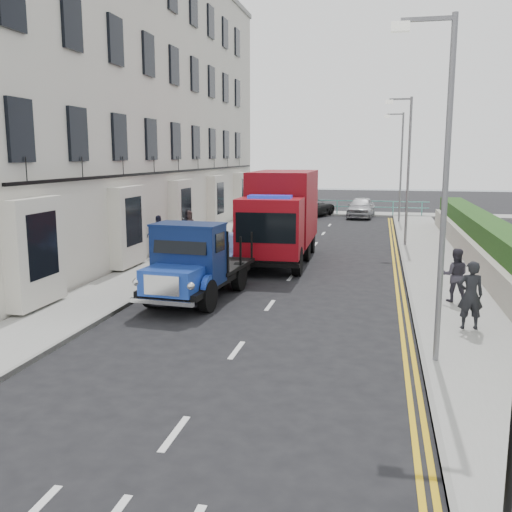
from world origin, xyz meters
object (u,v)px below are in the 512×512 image
at_px(red_lorry, 281,214).
at_px(pedestrian_east_near, 470,295).
at_px(lamp_mid, 406,163).
at_px(bedford_lorry, 191,267).
at_px(lamp_far, 399,161).
at_px(lamp_near, 440,173).
at_px(parked_car_front, 190,273).

relative_size(red_lorry, pedestrian_east_near, 4.17).
xyz_separation_m(lamp_mid, pedestrian_east_near, (1.11, -13.56, -3.03)).
bearing_deg(bedford_lorry, lamp_far, 78.53).
distance_m(lamp_near, lamp_mid, 16.00).
height_order(lamp_near, bedford_lorry, lamp_near).
height_order(bedford_lorry, parked_car_front, bedford_lorry).
bearing_deg(bedford_lorry, pedestrian_east_near, -5.30).
distance_m(lamp_mid, pedestrian_east_near, 13.93).
bearing_deg(lamp_far, pedestrian_east_near, -87.29).
bearing_deg(parked_car_front, bedford_lorry, -75.95).
bearing_deg(lamp_mid, bedford_lorry, -118.17).
height_order(lamp_near, lamp_mid, same).
distance_m(parked_car_front, pedestrian_east_near, 8.25).
relative_size(lamp_mid, lamp_far, 1.00).
bearing_deg(bedford_lorry, lamp_near, -25.45).
relative_size(lamp_far, red_lorry, 0.99).
bearing_deg(pedestrian_east_near, lamp_far, -94.10).
bearing_deg(parked_car_front, lamp_mid, 52.49).
bearing_deg(lamp_near, bedford_lorry, 149.63).
bearing_deg(lamp_mid, pedestrian_east_near, -85.30).
distance_m(red_lorry, pedestrian_east_near, 10.73).
xyz_separation_m(lamp_near, pedestrian_east_near, (1.11, 2.44, -3.03)).
height_order(lamp_far, red_lorry, lamp_far).
height_order(lamp_near, lamp_far, same).
bearing_deg(bedford_lorry, red_lorry, 83.81).
bearing_deg(pedestrian_east_near, lamp_near, 58.69).
relative_size(lamp_near, parked_car_front, 1.62).
relative_size(lamp_mid, parked_car_front, 1.62).
relative_size(lamp_near, pedestrian_east_near, 4.12).
bearing_deg(bedford_lorry, parked_car_front, 115.43).
bearing_deg(lamp_near, pedestrian_east_near, 65.50).
relative_size(lamp_mid, pedestrian_east_near, 4.12).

